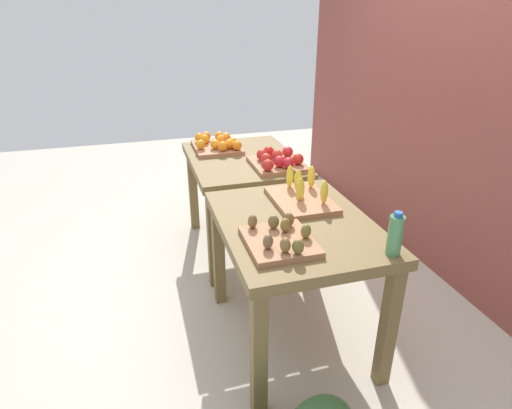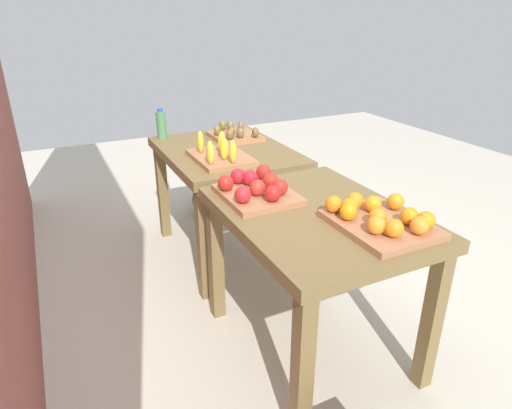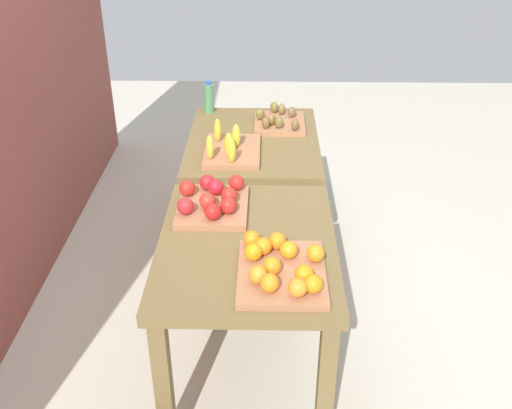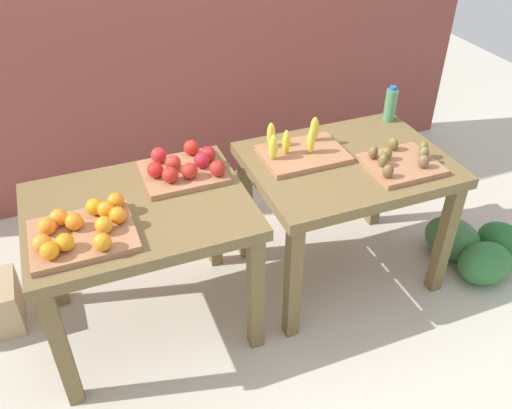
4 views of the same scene
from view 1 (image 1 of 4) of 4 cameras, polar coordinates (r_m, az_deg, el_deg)
The scene contains 10 objects.
ground_plane at distance 3.14m, azimuth 1.03°, elevation -10.58°, with size 8.00×8.00×0.00m, color beige.
back_wall at distance 3.25m, azimuth 25.75°, elevation 16.84°, with size 4.40×0.12×3.00m, color brown.
display_table_left at distance 3.31m, azimuth -1.75°, elevation 4.45°, with size 1.04×0.80×0.79m.
display_table_right at distance 2.34m, azimuth 5.21°, elevation -4.76°, with size 1.04×0.80×0.79m.
orange_bin at distance 3.47m, azimuth -5.23°, elevation 8.11°, with size 0.44×0.36×0.11m.
apple_bin at distance 3.05m, azimuth 2.79°, elevation 5.88°, with size 0.41×0.36×0.11m.
banana_crate at distance 2.50m, azimuth 6.19°, elevation 1.18°, with size 0.44×0.32×0.17m.
kiwi_bin at distance 2.05m, azimuth 3.26°, elevation -4.56°, with size 0.37×0.32×0.10m.
water_bottle at distance 2.03m, azimuth 18.19°, elevation -3.90°, with size 0.07×0.07×0.22m.
cardboard_produce_box at distance 4.35m, azimuth -0.69°, elevation 2.04°, with size 0.40×0.30×0.27m, color tan.
Camera 1 is at (2.45, -0.77, 1.82)m, focal length 29.79 mm.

